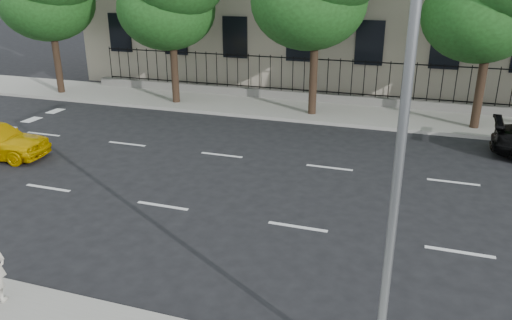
{
  "coord_description": "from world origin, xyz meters",
  "views": [
    {
      "loc": [
        2.66,
        -8.93,
        6.29
      ],
      "look_at": [
        -1.33,
        3.0,
        1.55
      ],
      "focal_mm": 35.0,
      "sensor_mm": 36.0,
      "label": 1
    }
  ],
  "objects": [
    {
      "name": "ground",
      "position": [
        0.0,
        0.0,
        0.0
      ],
      "size": [
        120.0,
        120.0,
        0.0
      ],
      "primitive_type": "plane",
      "color": "black",
      "rests_on": "ground"
    },
    {
      "name": "lane_markings",
      "position": [
        0.0,
        4.75,
        0.01
      ],
      "size": [
        49.6,
        4.62,
        0.01
      ],
      "primitive_type": null,
      "color": "silver",
      "rests_on": "ground"
    },
    {
      "name": "far_sidewalk",
      "position": [
        0.0,
        14.0,
        0.07
      ],
      "size": [
        60.0,
        4.0,
        0.15
      ],
      "primitive_type": "cube",
      "color": "gray",
      "rests_on": "ground"
    },
    {
      "name": "iron_fence",
      "position": [
        0.0,
        15.7,
        0.65
      ],
      "size": [
        30.0,
        0.5,
        2.2
      ],
      "color": "slate",
      "rests_on": "far_sidewalk"
    },
    {
      "name": "street_light",
      "position": [
        2.5,
        -1.77,
        5.15
      ],
      "size": [
        0.25,
        3.32,
        8.05
      ],
      "color": "slate",
      "rests_on": "near_sidewalk"
    }
  ]
}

